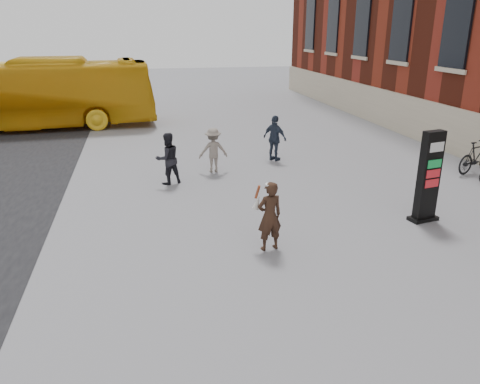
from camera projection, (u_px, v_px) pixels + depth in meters
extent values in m
plane|color=#9E9EA3|center=(273.00, 259.00, 10.15)|extent=(100.00, 100.00, 0.00)
cube|color=beige|center=(475.00, 138.00, 17.25)|extent=(0.18, 44.00, 1.80)
cube|color=black|center=(429.00, 177.00, 11.83)|extent=(0.60, 0.34, 2.37)
cube|color=black|center=(423.00, 218.00, 12.21)|extent=(0.82, 0.52, 0.09)
cube|color=white|center=(433.00, 146.00, 11.56)|extent=(0.47, 0.34, 0.24)
cube|color=#117B36|center=(431.00, 162.00, 11.70)|extent=(0.47, 0.34, 0.21)
cube|color=#A5191F|center=(429.00, 172.00, 11.78)|extent=(0.47, 0.34, 0.21)
cube|color=#A5191F|center=(428.00, 182.00, 11.87)|extent=(0.47, 0.34, 0.21)
imported|color=black|center=(270.00, 216.00, 10.36)|extent=(0.65, 0.49, 1.61)
cylinder|color=white|center=(270.00, 185.00, 10.12)|extent=(0.23, 0.23, 0.05)
cone|color=white|center=(273.00, 199.00, 10.54)|extent=(0.23, 0.25, 0.39)
cylinder|color=brown|center=(273.00, 190.00, 10.46)|extent=(0.12, 0.15, 0.33)
cone|color=white|center=(257.00, 202.00, 10.40)|extent=(0.25, 0.23, 0.39)
cylinder|color=brown|center=(258.00, 192.00, 10.32)|extent=(0.14, 0.12, 0.33)
imported|color=gold|center=(26.00, 94.00, 22.56)|extent=(12.26, 3.40, 3.38)
imported|color=black|center=(168.00, 159.00, 14.79)|extent=(0.98, 0.87, 1.65)
imported|color=gray|center=(213.00, 150.00, 16.05)|extent=(0.99, 0.57, 1.53)
imported|color=#2A3446|center=(275.00, 138.00, 17.39)|extent=(0.95, 1.03, 1.70)
imported|color=black|center=(477.00, 157.00, 16.02)|extent=(1.93, 1.08, 1.12)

